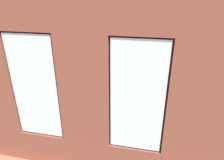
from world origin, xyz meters
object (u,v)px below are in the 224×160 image
at_px(papasan_chair, 122,70).
at_px(couch_by_window, 77,132).
at_px(potted_plant_corner_near_left, 196,69).
at_px(potted_plant_near_tv, 36,84).
at_px(potted_plant_between_couches, 141,132).
at_px(remote_black, 115,88).
at_px(tv_flatscreen, 35,66).
at_px(remote_gray, 110,86).
at_px(couch_left, 199,100).
at_px(cup_ceramic, 117,89).
at_px(table_plant_small, 101,84).
at_px(potted_plant_mid_room_small, 150,83).
at_px(media_console, 38,84).
at_px(candle_jar, 127,86).
at_px(coffee_table, 114,89).

bearing_deg(papasan_chair, couch_by_window, 84.32).
height_order(papasan_chair, potted_plant_corner_near_left, potted_plant_corner_near_left).
distance_m(potted_plant_near_tv, potted_plant_between_couches, 3.69).
relative_size(remote_black, tv_flatscreen, 0.14).
relative_size(remote_gray, papasan_chair, 0.16).
xyz_separation_m(couch_left, cup_ceramic, (2.55, 0.12, 0.16)).
height_order(table_plant_small, papasan_chair, table_plant_small).
relative_size(papasan_chair, potted_plant_mid_room_small, 1.93).
relative_size(couch_left, table_plant_small, 6.66).
relative_size(media_console, potted_plant_near_tv, 0.72).
height_order(couch_left, candle_jar, couch_left).
distance_m(media_console, papasan_chair, 3.28).
relative_size(candle_jar, media_console, 0.11).
height_order(coffee_table, potted_plant_near_tv, potted_plant_near_tv).
relative_size(couch_by_window, potted_plant_corner_near_left, 1.79).
distance_m(couch_left, potted_plant_near_tv, 5.09).
xyz_separation_m(couch_by_window, remote_gray, (-0.24, -2.40, 0.12)).
bearing_deg(couch_by_window, potted_plant_mid_room_small, -116.63).
relative_size(cup_ceramic, papasan_chair, 0.10).
bearing_deg(couch_left, coffee_table, -91.49).
bearing_deg(remote_gray, papasan_chair, -170.63).
relative_size(couch_by_window, couch_left, 1.12).
relative_size(couch_by_window, candle_jar, 21.42).
height_order(cup_ceramic, media_console, media_console).
relative_size(media_console, papasan_chair, 0.86).
bearing_deg(coffee_table, couch_left, 179.73).
xyz_separation_m(candle_jar, tv_flatscreen, (3.30, 0.06, 0.46)).
bearing_deg(cup_ceramic, couch_left, -177.27).
bearing_deg(potted_plant_near_tv, couch_by_window, 142.49).
bearing_deg(potted_plant_mid_room_small, couch_by_window, 63.37).
bearing_deg(table_plant_small, cup_ceramic, 180.00).
bearing_deg(candle_jar, table_plant_small, 19.08).
height_order(table_plant_small, potted_plant_corner_near_left, potted_plant_corner_near_left).
relative_size(table_plant_small, potted_plant_near_tv, 0.22).
bearing_deg(cup_ceramic, couch_by_window, 76.00).
bearing_deg(media_console, coffee_table, 178.07).
distance_m(coffee_table, tv_flatscreen, 2.95).
height_order(potted_plant_mid_room_small, potted_plant_between_couches, potted_plant_between_couches).
bearing_deg(cup_ceramic, coffee_table, -50.75).
xyz_separation_m(tv_flatscreen, potted_plant_between_couches, (-3.94, 2.34, -0.40)).
xyz_separation_m(media_console, tv_flatscreen, (0.00, -0.00, 0.67)).
bearing_deg(couch_left, tv_flatscreen, -92.38).
xyz_separation_m(remote_gray, papasan_chair, (-0.15, -1.58, -0.02)).
relative_size(coffee_table, potted_plant_near_tv, 1.18).
relative_size(couch_by_window, media_console, 2.29).
bearing_deg(coffee_table, remote_gray, -31.46).
xyz_separation_m(couch_by_window, cup_ceramic, (-0.54, -2.15, 0.17)).
xyz_separation_m(media_console, papasan_chair, (-2.86, -1.59, 0.16)).
bearing_deg(table_plant_small, tv_flatscreen, -5.47).
height_order(coffee_table, potted_plant_between_couches, potted_plant_between_couches).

